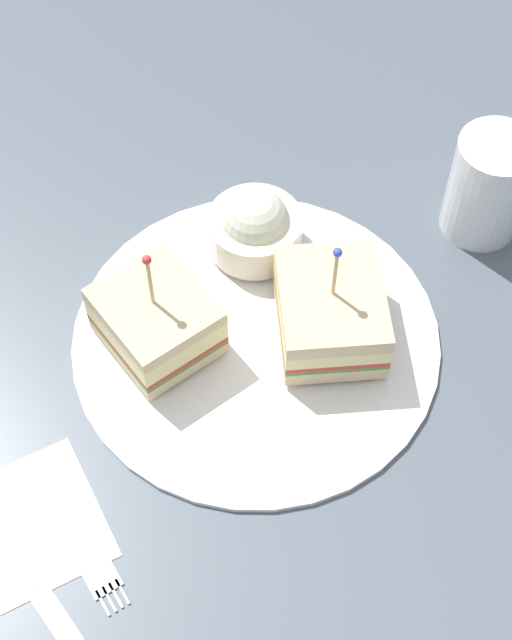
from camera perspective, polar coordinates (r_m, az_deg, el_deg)
The scene contains 9 objects.
ground_plane at distance 77.64cm, azimuth -0.00°, elevation -1.63°, with size 116.08×116.08×2.00cm, color #4C5660.
plate at distance 76.38cm, azimuth -0.00°, elevation -1.04°, with size 29.43×29.43×0.99cm, color white.
sandwich_half_front at distance 73.93cm, azimuth -5.97°, elevation -0.05°, with size 8.86×9.66×10.68cm.
sandwich_half_back at distance 74.24cm, azimuth 4.47°, elevation 0.49°, with size 11.07×11.97×10.44cm.
coleslaw_bowl at distance 79.57cm, azimuth -0.07°, elevation 5.58°, with size 7.92×7.92×5.71cm.
drink_glass at distance 82.94cm, azimuth 13.61°, elevation 7.58°, with size 6.67×6.67×9.59cm.
napkin at distance 71.47cm, azimuth -13.12°, elevation -11.69°, with size 10.31×9.28×0.15cm, color white.
fork at distance 69.83cm, azimuth -10.02°, elevation -13.43°, with size 2.49×12.65×0.35cm.
knife at distance 69.97cm, azimuth -13.36°, elevation -14.72°, with size 3.55×13.51×0.35cm.
Camera 1 is at (18.93, 36.54, 64.84)cm, focal length 53.67 mm.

